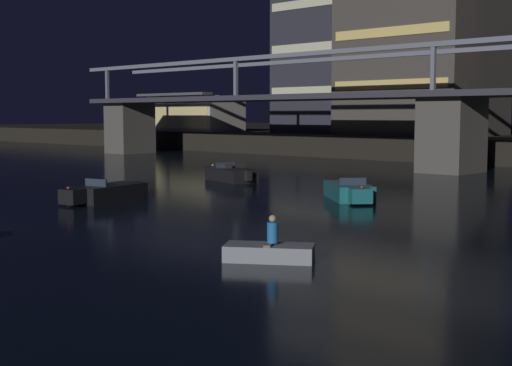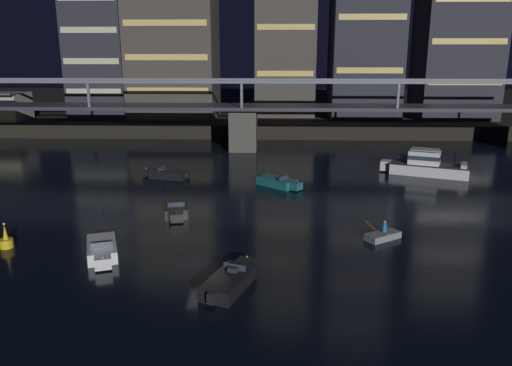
{
  "view_description": "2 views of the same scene",
  "coord_description": "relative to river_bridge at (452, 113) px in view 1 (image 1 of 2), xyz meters",
  "views": [
    {
      "loc": [
        25.64,
        -10.7,
        4.26
      ],
      "look_at": [
        4.53,
        11.66,
        1.31
      ],
      "focal_mm": 49.96,
      "sensor_mm": 36.0,
      "label": 1
    },
    {
      "loc": [
        4.05,
        -28.39,
        12.67
      ],
      "look_at": [
        2.58,
        13.2,
        1.72
      ],
      "focal_mm": 34.58,
      "sensor_mm": 36.0,
      "label": 2
    }
  ],
  "objects": [
    {
      "name": "tower_west_low",
      "position": [
        -24.44,
        18.43,
        9.57
      ],
      "size": [
        9.5,
        12.7,
        23.91
      ],
      "color": "#282833",
      "rests_on": "far_riverbank"
    },
    {
      "name": "tower_west_tall",
      "position": [
        -12.25,
        16.48,
        10.33
      ],
      "size": [
        13.69,
        12.31,
        25.43
      ],
      "color": "#423D38",
      "rests_on": "far_riverbank"
    },
    {
      "name": "dinghy_with_paddler",
      "position": [
        11.83,
        -33.03,
        -4.15
      ],
      "size": [
        2.77,
        2.7,
        1.36
      ],
      "color": "gray",
      "rests_on": "ground"
    },
    {
      "name": "waterfront_pavilion",
      "position": [
        -41.8,
        11.91,
        0.01
      ],
      "size": [
        12.4,
        7.4,
        4.7
      ],
      "color": "#B2AD9E",
      "rests_on": "far_riverbank"
    },
    {
      "name": "speedboat_mid_right",
      "position": [
        -3.8,
        -27.92,
        -4.02
      ],
      "size": [
        2.57,
        5.22,
        1.16
      ],
      "color": "black",
      "rests_on": "ground"
    },
    {
      "name": "speedboat_mid_center",
      "position": [
        -7.09,
        -16.02,
        -4.02
      ],
      "size": [
        5.18,
        2.81,
        1.16
      ],
      "color": "black",
      "rests_on": "ground"
    },
    {
      "name": "river_bridge",
      "position": [
        0.0,
        0.0,
        0.0
      ],
      "size": [
        84.6,
        6.4,
        9.38
      ],
      "color": "#4C4944",
      "rests_on": "ground"
    },
    {
      "name": "speedboat_near_right",
      "position": [
        4.61,
        -19.08,
        -4.02
      ],
      "size": [
        4.56,
        4.2,
        1.16
      ],
      "color": "#196066",
      "rests_on": "ground"
    }
  ]
}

